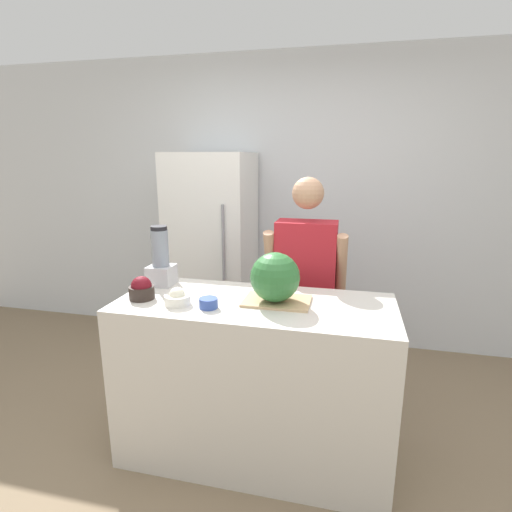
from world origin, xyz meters
The scene contains 11 objects.
ground_plane centered at (0.00, 0.00, 0.00)m, with size 14.00×14.00×0.00m, color #7F6B51.
wall_back centered at (0.00, 1.97, 1.30)m, with size 8.00×0.06×2.60m.
counter_island centered at (0.00, 0.32, 0.47)m, with size 1.51×0.64×0.95m.
refrigerator centered at (-0.69, 1.61, 0.88)m, with size 0.69×0.65×1.75m.
person centered at (0.21, 0.92, 0.82)m, with size 0.54×0.26×1.59m.
cutting_board centered at (0.12, 0.34, 0.96)m, with size 0.36×0.25×0.01m.
watermelon centered at (0.11, 0.32, 1.10)m, with size 0.27×0.27×0.27m.
bowl_cherries centered at (-0.62, 0.23, 1.00)m, with size 0.14×0.14×0.13m.
bowl_cream centered at (-0.39, 0.19, 0.99)m, with size 0.14×0.14×0.10m.
bowl_small_blue centered at (-0.21, 0.18, 0.98)m, with size 0.10×0.10×0.05m.
blender centered at (-0.63, 0.48, 1.10)m, with size 0.15×0.15×0.37m.
Camera 1 is at (0.48, -1.67, 1.72)m, focal length 28.00 mm.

